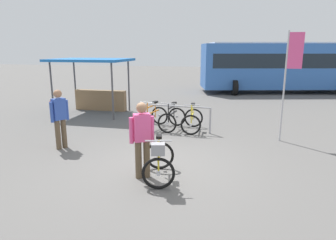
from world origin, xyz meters
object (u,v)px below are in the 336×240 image
at_px(featured_bicycle, 159,160).
at_px(banner_flag, 291,66).
at_px(bus_distant, 283,64).
at_px(racked_bike_black, 172,119).
at_px(racked_bike_yellow, 192,120).
at_px(market_stall, 95,80).
at_px(racked_bike_orange, 153,117).
at_px(pedestrian_with_backpack, 59,115).
at_px(person_with_featured_bike, 142,137).

bearing_deg(featured_bicycle, banner_flag, 49.12).
bearing_deg(bus_distant, racked_bike_black, -115.66).
xyz_separation_m(racked_bike_yellow, market_stall, (-4.50, 2.20, 1.03)).
height_order(racked_bike_yellow, featured_bicycle, same).
distance_m(racked_bike_orange, featured_bicycle, 4.32).
bearing_deg(pedestrian_with_backpack, person_with_featured_bike, -26.51).
relative_size(racked_bike_black, banner_flag, 0.37).
bearing_deg(racked_bike_black, featured_bicycle, -82.30).
xyz_separation_m(racked_bike_yellow, featured_bicycle, (-0.15, -4.03, 0.08)).
relative_size(racked_bike_orange, pedestrian_with_backpack, 0.75).
bearing_deg(racked_bike_black, pedestrian_with_backpack, -134.82).
distance_m(racked_bike_orange, racked_bike_black, 0.70).
height_order(racked_bike_black, racked_bike_yellow, same).
bearing_deg(pedestrian_with_backpack, market_stall, 104.02).
bearing_deg(racked_bike_black, bus_distant, 64.34).
height_order(racked_bike_yellow, pedestrian_with_backpack, pedestrian_with_backpack).
xyz_separation_m(featured_bicycle, bus_distant, (4.40, 14.39, 1.30)).
relative_size(pedestrian_with_backpack, banner_flag, 0.51).
distance_m(racked_bike_orange, pedestrian_with_backpack, 3.34).
bearing_deg(person_with_featured_bike, racked_bike_yellow, 82.54).
bearing_deg(pedestrian_with_backpack, banner_flag, 18.14).
bearing_deg(bus_distant, racked_bike_yellow, -112.32).
relative_size(person_with_featured_bike, banner_flag, 0.51).
xyz_separation_m(racked_bike_orange, person_with_featured_bike, (0.88, -4.07, 0.54)).
distance_m(racked_bike_black, pedestrian_with_backpack, 3.75).
distance_m(person_with_featured_bike, bus_distant, 15.13).
xyz_separation_m(bus_distant, market_stall, (-8.76, -8.17, -0.35)).
relative_size(racked_bike_yellow, featured_bicycle, 0.91).
height_order(racked_bike_black, bus_distant, bus_distant).
bearing_deg(banner_flag, racked_bike_orange, 171.18).
relative_size(racked_bike_orange, banner_flag, 0.38).
relative_size(person_with_featured_bike, pedestrian_with_backpack, 1.00).
xyz_separation_m(racked_bike_yellow, person_with_featured_bike, (-0.52, -3.97, 0.54)).
distance_m(market_stall, banner_flag, 7.90).
xyz_separation_m(racked_bike_black, racked_bike_yellow, (0.70, -0.05, -0.00)).
distance_m(racked_bike_black, person_with_featured_bike, 4.06).
xyz_separation_m(racked_bike_orange, featured_bicycle, (1.25, -4.14, 0.08)).
bearing_deg(market_stall, featured_bicycle, -55.02).
xyz_separation_m(featured_bicycle, banner_flag, (3.01, 3.47, 1.78)).
xyz_separation_m(featured_bicycle, market_stall, (-4.36, 6.22, 0.95)).
distance_m(pedestrian_with_backpack, bus_distant, 15.01).
relative_size(bus_distant, banner_flag, 3.22).
distance_m(racked_bike_yellow, banner_flag, 3.46).
bearing_deg(racked_bike_yellow, pedestrian_with_backpack, -142.13).
relative_size(racked_bike_black, pedestrian_with_backpack, 0.72).
height_order(person_with_featured_bike, pedestrian_with_backpack, same).
distance_m(person_with_featured_bike, banner_flag, 4.98).
xyz_separation_m(racked_bike_black, featured_bicycle, (0.55, -4.08, 0.08)).
height_order(featured_bicycle, banner_flag, banner_flag).
distance_m(person_with_featured_bike, pedestrian_with_backpack, 3.12).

